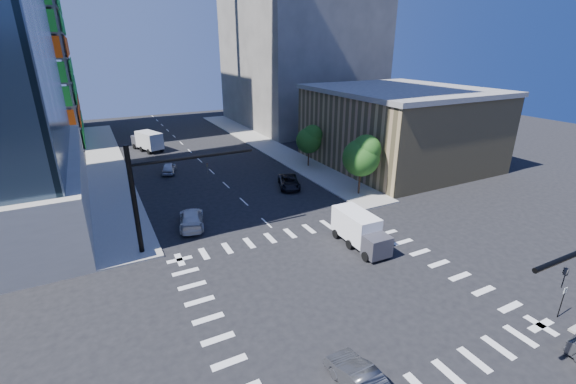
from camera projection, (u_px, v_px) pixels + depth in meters
ground at (336, 288)px, 27.22m from camera, size 160.00×160.00×0.00m
road_markings at (336, 288)px, 27.22m from camera, size 20.00×20.00×0.01m
sidewalk_ne at (266, 145)px, 65.70m from camera, size 5.00×60.00×0.15m
sidewalk_nw at (106, 164)px, 55.00m from camera, size 5.00×60.00×0.15m
commercial_building at (398, 126)px, 54.25m from camera, size 20.50×22.50×10.60m
bg_building_ne at (298, 55)px, 79.33m from camera, size 24.00×30.00×28.00m
signal_mast_nw at (153, 188)px, 30.49m from camera, size 10.20×0.40×9.00m
tree_south at (363, 155)px, 42.47m from camera, size 4.16×4.16×6.82m
tree_north at (310, 139)px, 52.79m from camera, size 3.54×3.52×5.78m
no_parking_sign at (563, 299)px, 23.85m from camera, size 0.30×0.06×2.20m
car_nb_far at (289, 182)px, 46.17m from camera, size 3.85×5.43×1.38m
car_sb_near at (191, 219)px, 36.26m from camera, size 3.37×5.70×1.55m
car_sb_mid at (169, 168)px, 51.31m from camera, size 2.78×4.35×1.38m
car_sb_cross at (360, 380)px, 18.90m from camera, size 1.63×4.38×1.43m
box_truck_near at (362, 234)px, 32.32m from camera, size 2.44×5.48×2.85m
box_truck_far at (147, 142)px, 62.09m from camera, size 4.34×6.39×3.09m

